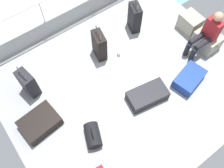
# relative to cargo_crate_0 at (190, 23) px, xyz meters

# --- Properties ---
(ground_plane) EXTENTS (4.40, 5.20, 0.06)m
(ground_plane) POSITION_rel_cargo_crate_0_xyz_m (0.30, -2.17, -0.24)
(ground_plane) COLOR #939699
(gunwale_port) EXTENTS (0.06, 5.20, 0.45)m
(gunwale_port) POSITION_rel_cargo_crate_0_xyz_m (-1.87, -2.17, 0.02)
(gunwale_port) COLOR #939699
(gunwale_port) RESTS_ON ground_plane
(cargo_crate_0) EXTENTS (0.52, 0.40, 0.42)m
(cargo_crate_0) POSITION_rel_cargo_crate_0_xyz_m (0.00, 0.00, 0.00)
(cargo_crate_0) COLOR #9E9989
(cargo_crate_0) RESTS_ON ground_plane
(cargo_crate_1) EXTENTS (0.60, 0.46, 0.39)m
(cargo_crate_1) POSITION_rel_cargo_crate_0_xyz_m (0.61, -0.05, -0.01)
(cargo_crate_1) COLOR #9E9989
(cargo_crate_1) RESTS_ON ground_plane
(passenger_seated) EXTENTS (0.34, 0.66, 1.09)m
(passenger_seated) POSITION_rel_cargo_crate_0_xyz_m (0.61, -0.24, 0.37)
(passenger_seated) COLOR maroon
(passenger_seated) RESTS_ON ground_plane
(suitcase_0) EXTENTS (0.62, 0.78, 0.24)m
(suitcase_0) POSITION_rel_cargo_crate_0_xyz_m (0.06, -4.14, -0.09)
(suitcase_0) COLOR black
(suitcase_0) RESTS_ON ground_plane
(suitcase_1) EXTENTS (0.58, 0.88, 0.24)m
(suitcase_1) POSITION_rel_cargo_crate_0_xyz_m (0.86, -2.05, -0.09)
(suitcase_1) COLOR black
(suitcase_1) RESTS_ON ground_plane
(suitcase_3) EXTENTS (0.59, 0.78, 0.25)m
(suitcase_3) POSITION_rel_cargo_crate_0_xyz_m (1.08, -1.07, -0.08)
(suitcase_3) COLOR navy
(suitcase_3) RESTS_ON ground_plane
(suitcase_4) EXTENTS (0.44, 0.33, 0.88)m
(suitcase_4) POSITION_rel_cargo_crate_0_xyz_m (-0.82, -1.07, 0.14)
(suitcase_4) COLOR black
(suitcase_4) RESTS_ON ground_plane
(suitcase_5) EXTENTS (0.44, 0.29, 0.86)m
(suitcase_5) POSITION_rel_cargo_crate_0_xyz_m (-0.64, -2.21, 0.14)
(suitcase_5) COLOR black
(suitcase_5) RESTS_ON ground_plane
(suitcase_6) EXTENTS (0.43, 0.29, 0.80)m
(suitcase_6) POSITION_rel_cargo_crate_0_xyz_m (-0.73, -3.92, 0.11)
(suitcase_6) COLOR black
(suitcase_6) RESTS_ON ground_plane
(duffel_bag) EXTENTS (0.53, 0.43, 0.42)m
(duffel_bag) POSITION_rel_cargo_crate_0_xyz_m (0.90, -3.44, -0.06)
(duffel_bag) COLOR black
(duffel_bag) RESTS_ON ground_plane
(paper_cup) EXTENTS (0.08, 0.08, 0.10)m
(paper_cup) POSITION_rel_cargo_crate_0_xyz_m (-0.38, -1.86, -0.16)
(paper_cup) COLOR white
(paper_cup) RESTS_ON ground_plane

